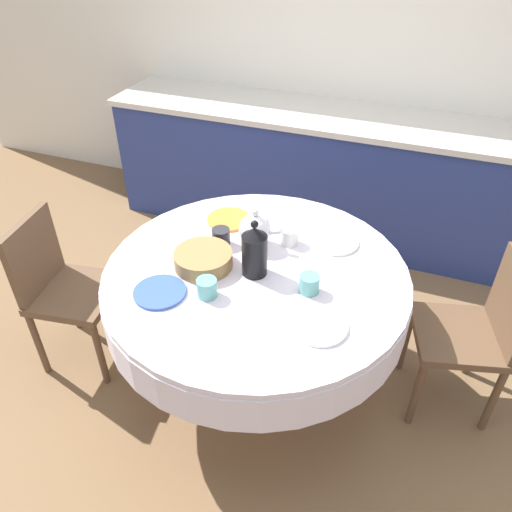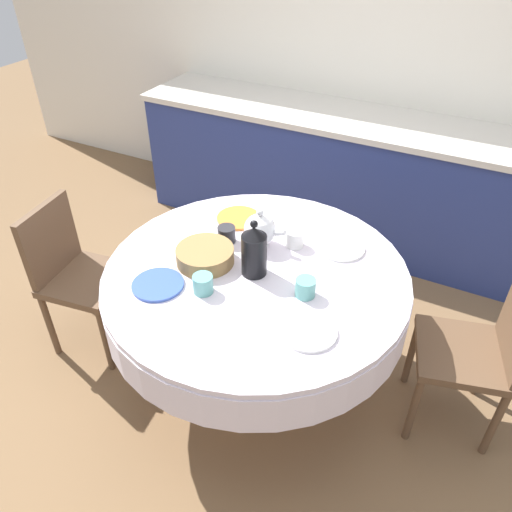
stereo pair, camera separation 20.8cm
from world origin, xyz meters
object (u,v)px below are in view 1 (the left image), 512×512
(chair_right, at_px, (62,284))
(teapot, at_px, (255,229))
(chair_left, at_px, (476,329))
(coffee_carafe, at_px, (255,251))

(chair_right, relative_size, teapot, 4.09)
(chair_left, distance_m, teapot, 1.13)
(coffee_carafe, distance_m, teapot, 0.22)
(chair_right, relative_size, coffee_carafe, 3.14)
(chair_left, relative_size, coffee_carafe, 3.14)
(chair_right, distance_m, coffee_carafe, 1.10)
(chair_left, distance_m, chair_right, 2.06)
(chair_left, bearing_deg, coffee_carafe, 91.02)
(chair_left, xyz_separation_m, chair_right, (-2.01, -0.41, 0.00))
(coffee_carafe, bearing_deg, chair_right, -172.58)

